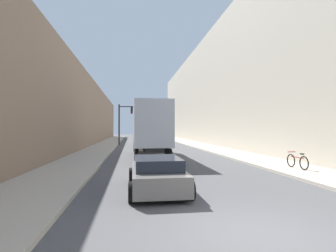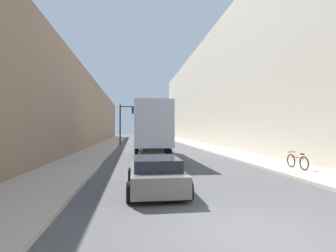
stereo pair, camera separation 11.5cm
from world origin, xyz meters
name	(u,v)px [view 1 (the left image)]	position (x,y,z in m)	size (l,w,h in m)	color
ground_plane	(260,236)	(0.00, 0.00, 0.00)	(200.00, 200.00, 0.00)	#4C4C4F
sidewalk_right	(196,145)	(6.13, 30.00, 0.07)	(3.19, 80.00, 0.15)	#B2A899
sidewalk_left	(105,145)	(-6.13, 30.00, 0.07)	(3.19, 80.00, 0.15)	#B2A899
building_right	(228,90)	(10.73, 30.00, 7.77)	(6.00, 80.00, 15.54)	#BCB29E
building_left	(69,112)	(-10.73, 30.00, 4.41)	(6.00, 80.00, 8.82)	#846B56
semi_truck	(148,128)	(-1.33, 16.82, 2.32)	(2.41, 13.28, 4.08)	#B2B7C1
sedan_car	(157,174)	(-1.77, 4.34, 0.61)	(2.06, 4.21, 1.23)	slate
traffic_signal_gantry	(128,117)	(-3.13, 31.43, 3.88)	(5.26, 0.35, 5.63)	black
parked_bicycle	(297,161)	(6.04, 7.59, 0.53)	(0.44, 1.82, 0.86)	black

